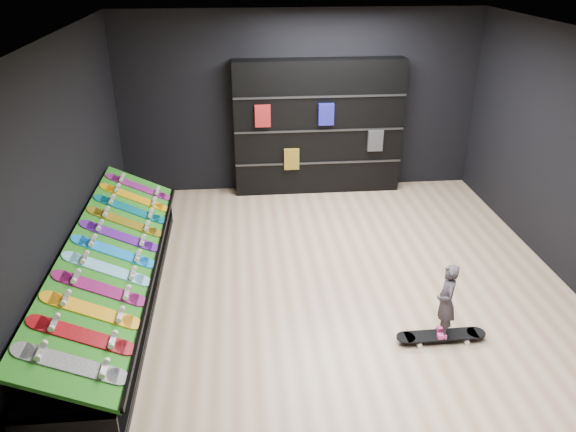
{
  "coord_description": "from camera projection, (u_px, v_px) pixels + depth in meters",
  "views": [
    {
      "loc": [
        -1.05,
        -5.68,
        3.83
      ],
      "look_at": [
        -0.5,
        0.2,
        1.0
      ],
      "focal_mm": 35.0,
      "sensor_mm": 36.0,
      "label": 1
    }
  ],
  "objects": [
    {
      "name": "floor",
      "position": [
        330.0,
        295.0,
        6.84
      ],
      "size": [
        6.0,
        7.0,
        0.01
      ],
      "primitive_type": "cube",
      "color": "tan",
      "rests_on": "ground"
    },
    {
      "name": "ceiling",
      "position": [
        340.0,
        41.0,
        5.55
      ],
      "size": [
        6.0,
        7.0,
        0.01
      ],
      "primitive_type": "cube",
      "color": "white",
      "rests_on": "ground"
    },
    {
      "name": "wall_back",
      "position": [
        299.0,
        103.0,
        9.34
      ],
      "size": [
        6.0,
        0.02,
        3.0
      ],
      "primitive_type": "cube",
      "color": "black",
      "rests_on": "ground"
    },
    {
      "name": "wall_front",
      "position": [
        442.0,
        421.0,
        3.05
      ],
      "size": [
        6.0,
        0.02,
        3.0
      ],
      "primitive_type": "cube",
      "color": "black",
      "rests_on": "ground"
    },
    {
      "name": "wall_left",
      "position": [
        55.0,
        191.0,
        5.94
      ],
      "size": [
        0.02,
        7.0,
        3.0
      ],
      "primitive_type": "cube",
      "color": "black",
      "rests_on": "ground"
    },
    {
      "name": "display_rack",
      "position": [
        114.0,
        289.0,
        6.52
      ],
      "size": [
        0.9,
        4.5,
        0.5
      ],
      "primitive_type": null,
      "color": "black",
      "rests_on": "ground"
    },
    {
      "name": "turf_ramp",
      "position": [
        113.0,
        254.0,
        6.33
      ],
      "size": [
        0.92,
        4.5,
        0.46
      ],
      "primitive_type": "cube",
      "rotation": [
        0.0,
        0.44,
        0.0
      ],
      "color": "#185F0F",
      "rests_on": "display_rack"
    },
    {
      "name": "back_shelving",
      "position": [
        318.0,
        127.0,
        9.37
      ],
      "size": [
        2.8,
        0.33,
        2.24
      ],
      "primitive_type": "cube",
      "color": "black",
      "rests_on": "ground"
    },
    {
      "name": "floor_skateboard",
      "position": [
        441.0,
        337.0,
        6.03
      ],
      "size": [
        0.98,
        0.23,
        0.09
      ],
      "primitive_type": null,
      "rotation": [
        0.0,
        0.0,
        0.01
      ],
      "color": "black",
      "rests_on": "ground"
    },
    {
      "name": "child",
      "position": [
        444.0,
        315.0,
        5.9
      ],
      "size": [
        0.17,
        0.21,
        0.51
      ],
      "primitive_type": "imported",
      "rotation": [
        0.0,
        0.0,
        -1.75
      ],
      "color": "black",
      "rests_on": "floor_skateboard"
    },
    {
      "name": "display_board_0",
      "position": [
        71.0,
        364.0,
        4.61
      ],
      "size": [
        0.93,
        0.22,
        0.5
      ],
      "primitive_type": null,
      "rotation": [
        0.0,
        0.44,
        0.0
      ],
      "color": "black",
      "rests_on": "turf_ramp"
    },
    {
      "name": "display_board_1",
      "position": [
        82.0,
        335.0,
        4.95
      ],
      "size": [
        0.93,
        0.22,
        0.5
      ],
      "primitive_type": null,
      "rotation": [
        0.0,
        0.44,
        0.0
      ],
      "color": "red",
      "rests_on": "turf_ramp"
    },
    {
      "name": "display_board_2",
      "position": [
        92.0,
        310.0,
        5.29
      ],
      "size": [
        0.93,
        0.22,
        0.5
      ],
      "primitive_type": null,
      "rotation": [
        0.0,
        0.44,
        0.0
      ],
      "color": "orange",
      "rests_on": "turf_ramp"
    },
    {
      "name": "display_board_3",
      "position": [
        100.0,
        288.0,
        5.63
      ],
      "size": [
        0.93,
        0.22,
        0.5
      ],
      "primitive_type": null,
      "rotation": [
        0.0,
        0.44,
        0.0
      ],
      "color": "#E5198C",
      "rests_on": "turf_ramp"
    },
    {
      "name": "display_board_4",
      "position": [
        108.0,
        269.0,
        5.97
      ],
      "size": [
        0.93,
        0.22,
        0.5
      ],
      "primitive_type": null,
      "rotation": [
        0.0,
        0.44,
        0.0
      ],
      "color": "#0CB2E5",
      "rests_on": "turf_ramp"
    },
    {
      "name": "display_board_5",
      "position": [
        114.0,
        252.0,
        6.32
      ],
      "size": [
        0.93,
        0.22,
        0.5
      ],
      "primitive_type": null,
      "rotation": [
        0.0,
        0.44,
        0.0
      ],
      "color": "blue",
      "rests_on": "turf_ramp"
    },
    {
      "name": "display_board_6",
      "position": [
        120.0,
        236.0,
        6.66
      ],
      "size": [
        0.93,
        0.22,
        0.5
      ],
      "primitive_type": null,
      "rotation": [
        0.0,
        0.44,
        0.0
      ],
      "color": "purple",
      "rests_on": "turf_ramp"
    },
    {
      "name": "display_board_7",
      "position": [
        126.0,
        222.0,
        7.0
      ],
      "size": [
        0.93,
        0.22,
        0.5
      ],
      "primitive_type": null,
      "rotation": [
        0.0,
        0.44,
        0.0
      ],
      "color": "yellow",
      "rests_on": "turf_ramp"
    },
    {
      "name": "display_board_8",
      "position": [
        130.0,
        209.0,
        7.34
      ],
      "size": [
        0.93,
        0.22,
        0.5
      ],
      "primitive_type": null,
      "rotation": [
        0.0,
        0.44,
        0.0
      ],
      "color": "#0C8C99",
      "rests_on": "turf_ramp"
    },
    {
      "name": "display_board_9",
      "position": [
        135.0,
        198.0,
        7.68
      ],
      "size": [
        0.93,
        0.22,
        0.5
      ],
      "primitive_type": null,
      "rotation": [
        0.0,
        0.44,
        0.0
      ],
      "color": "yellow",
      "rests_on": "turf_ramp"
    },
    {
      "name": "display_board_10",
      "position": [
        139.0,
        187.0,
        8.02
      ],
      "size": [
        0.93,
        0.22,
        0.5
      ],
      "primitive_type": null,
      "rotation": [
        0.0,
        0.44,
        0.0
      ],
      "color": "#2626BF",
      "rests_on": "turf_ramp"
    }
  ]
}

